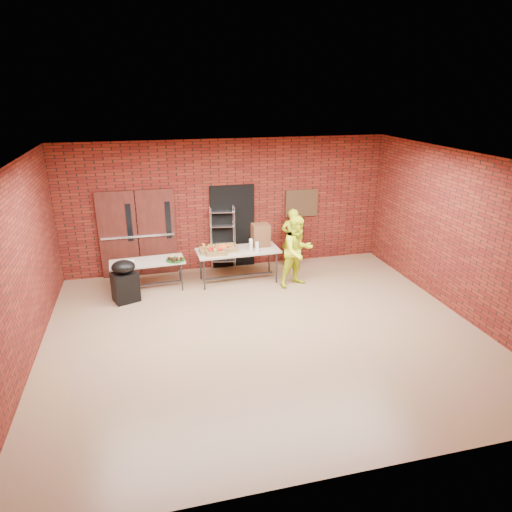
{
  "coord_description": "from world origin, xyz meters",
  "views": [
    {
      "loc": [
        -1.97,
        -7.28,
        4.32
      ],
      "look_at": [
        0.19,
        1.4,
        1.0
      ],
      "focal_mm": 32.0,
      "sensor_mm": 36.0,
      "label": 1
    }
  ],
  "objects": [
    {
      "name": "room",
      "position": [
        0.0,
        0.0,
        1.6
      ],
      "size": [
        8.08,
        7.08,
        3.28
      ],
      "color": "#8E6F4C",
      "rests_on": "ground"
    },
    {
      "name": "double_doors",
      "position": [
        -2.2,
        3.44,
        1.05
      ],
      "size": [
        1.78,
        0.12,
        2.1
      ],
      "color": "#4F1D16",
      "rests_on": "room"
    },
    {
      "name": "dark_doorway",
      "position": [
        0.1,
        3.46,
        1.05
      ],
      "size": [
        1.1,
        0.06,
        2.1
      ],
      "primitive_type": "cube",
      "color": "black",
      "rests_on": "room"
    },
    {
      "name": "bronze_plaque",
      "position": [
        1.9,
        3.45,
        1.55
      ],
      "size": [
        0.85,
        0.04,
        0.7
      ],
      "primitive_type": "cube",
      "color": "#3E2B19",
      "rests_on": "room"
    },
    {
      "name": "wire_rack",
      "position": [
        -0.18,
        3.32,
        0.81
      ],
      "size": [
        0.62,
        0.29,
        1.62
      ],
      "primitive_type": null,
      "rotation": [
        0.0,
        0.0,
        -0.17
      ],
      "color": "silver",
      "rests_on": "room"
    },
    {
      "name": "table_left",
      "position": [
        -2.04,
        2.53,
        0.62
      ],
      "size": [
        1.67,
        0.77,
        0.67
      ],
      "rotation": [
        0.0,
        0.0,
        0.06
      ],
      "color": "tan",
      "rests_on": "room"
    },
    {
      "name": "table_right",
      "position": [
        0.03,
        2.48,
        0.72
      ],
      "size": [
        1.93,
        0.86,
        0.78
      ],
      "rotation": [
        0.0,
        0.0,
        0.03
      ],
      "color": "tan",
      "rests_on": "room"
    },
    {
      "name": "basket_bananas",
      "position": [
        -0.65,
        2.47,
        0.84
      ],
      "size": [
        0.42,
        0.33,
        0.13
      ],
      "color": "olive",
      "rests_on": "table_right"
    },
    {
      "name": "basket_oranges",
      "position": [
        -0.24,
        2.49,
        0.85
      ],
      "size": [
        0.49,
        0.38,
        0.15
      ],
      "color": "olive",
      "rests_on": "table_right"
    },
    {
      "name": "basket_apples",
      "position": [
        -0.51,
        2.33,
        0.85
      ],
      "size": [
        0.47,
        0.37,
        0.15
      ],
      "color": "olive",
      "rests_on": "table_right"
    },
    {
      "name": "muffin_tray",
      "position": [
        -1.42,
        2.43,
        0.72
      ],
      "size": [
        0.42,
        0.42,
        0.1
      ],
      "color": "#164A13",
      "rests_on": "table_left"
    },
    {
      "name": "napkin_box",
      "position": [
        -2.4,
        2.54,
        0.7
      ],
      "size": [
        0.17,
        0.11,
        0.06
      ],
      "primitive_type": "cube",
      "color": "white",
      "rests_on": "table_left"
    },
    {
      "name": "coffee_dispenser",
      "position": [
        0.62,
        2.65,
        1.05
      ],
      "size": [
        0.4,
        0.36,
        0.53
      ],
      "primitive_type": "cube",
      "color": "brown",
      "rests_on": "table_right"
    },
    {
      "name": "cup_stack_front",
      "position": [
        0.32,
        2.37,
        0.9
      ],
      "size": [
        0.08,
        0.08,
        0.24
      ],
      "primitive_type": "cylinder",
      "color": "white",
      "rests_on": "table_right"
    },
    {
      "name": "cup_stack_mid",
      "position": [
        0.42,
        2.24,
        0.9
      ],
      "size": [
        0.08,
        0.08,
        0.23
      ],
      "primitive_type": "cylinder",
      "color": "white",
      "rests_on": "table_right"
    },
    {
      "name": "cup_stack_back",
      "position": [
        0.33,
        2.44,
        0.91
      ],
      "size": [
        0.08,
        0.08,
        0.25
      ],
      "primitive_type": "cylinder",
      "color": "white",
      "rests_on": "table_right"
    },
    {
      "name": "covered_grill",
      "position": [
        -2.53,
        2.01,
        0.46
      ],
      "size": [
        0.62,
        0.57,
        0.92
      ],
      "rotation": [
        0.0,
        0.0,
        0.35
      ],
      "color": "black",
      "rests_on": "room"
    },
    {
      "name": "volunteer_woman",
      "position": [
        1.56,
        3.1,
        0.76
      ],
      "size": [
        0.65,
        0.54,
        1.51
      ],
      "primitive_type": "imported",
      "rotation": [
        0.0,
        0.0,
        2.77
      ],
      "color": "#D4E719",
      "rests_on": "room"
    },
    {
      "name": "volunteer_man",
      "position": [
        1.29,
        1.93,
        0.83
      ],
      "size": [
        0.96,
        0.85,
        1.66
      ],
      "primitive_type": "imported",
      "rotation": [
        0.0,
        0.0,
        0.31
      ],
      "color": "#D4E719",
      "rests_on": "room"
    }
  ]
}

